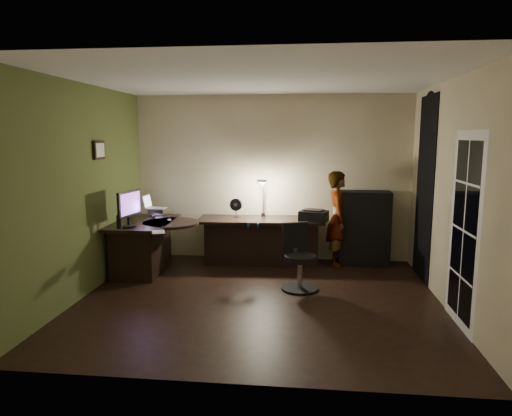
# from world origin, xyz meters

# --- Properties ---
(floor) EXTENTS (4.50, 4.00, 0.01)m
(floor) POSITION_xyz_m (0.00, 0.00, -0.01)
(floor) COLOR black
(floor) RESTS_ON ground
(ceiling) EXTENTS (4.50, 4.00, 0.01)m
(ceiling) POSITION_xyz_m (0.00, 0.00, 2.71)
(ceiling) COLOR silver
(ceiling) RESTS_ON floor
(wall_back) EXTENTS (4.50, 0.01, 2.70)m
(wall_back) POSITION_xyz_m (0.00, 2.00, 1.35)
(wall_back) COLOR #C2B690
(wall_back) RESTS_ON floor
(wall_front) EXTENTS (4.50, 0.01, 2.70)m
(wall_front) POSITION_xyz_m (0.00, -2.00, 1.35)
(wall_front) COLOR #C2B690
(wall_front) RESTS_ON floor
(wall_left) EXTENTS (0.01, 4.00, 2.70)m
(wall_left) POSITION_xyz_m (-2.25, 0.00, 1.35)
(wall_left) COLOR #C2B690
(wall_left) RESTS_ON floor
(wall_right) EXTENTS (0.01, 4.00, 2.70)m
(wall_right) POSITION_xyz_m (2.25, 0.00, 1.35)
(wall_right) COLOR #C2B690
(wall_right) RESTS_ON floor
(green_wall_overlay) EXTENTS (0.00, 4.00, 2.70)m
(green_wall_overlay) POSITION_xyz_m (-2.24, 0.00, 1.35)
(green_wall_overlay) COLOR #4C5929
(green_wall_overlay) RESTS_ON floor
(arched_doorway) EXTENTS (0.01, 0.90, 2.60)m
(arched_doorway) POSITION_xyz_m (2.24, 1.15, 1.30)
(arched_doorway) COLOR black
(arched_doorway) RESTS_ON floor
(french_door) EXTENTS (0.02, 0.92, 2.10)m
(french_door) POSITION_xyz_m (2.24, -0.55, 1.05)
(french_door) COLOR white
(french_door) RESTS_ON floor
(framed_picture) EXTENTS (0.04, 0.30, 0.25)m
(framed_picture) POSITION_xyz_m (-2.22, 0.45, 1.85)
(framed_picture) COLOR black
(framed_picture) RESTS_ON wall_left
(desk_left) EXTENTS (0.89, 1.38, 0.78)m
(desk_left) POSITION_xyz_m (-1.83, 0.99, 0.39)
(desk_left) COLOR black
(desk_left) RESTS_ON floor
(desk_right) EXTENTS (2.01, 0.79, 0.74)m
(desk_right) POSITION_xyz_m (-0.13, 1.61, 0.37)
(desk_right) COLOR black
(desk_right) RESTS_ON floor
(cabinet) EXTENTS (0.80, 0.42, 1.18)m
(cabinet) POSITION_xyz_m (1.51, 1.78, 0.59)
(cabinet) COLOR black
(cabinet) RESTS_ON floor
(laptop_stand) EXTENTS (0.26, 0.23, 0.10)m
(laptop_stand) POSITION_xyz_m (-1.81, 1.53, 0.84)
(laptop_stand) COLOR silver
(laptop_stand) RESTS_ON desk_left
(laptop) EXTENTS (0.33, 0.31, 0.21)m
(laptop) POSITION_xyz_m (-1.81, 1.53, 0.99)
(laptop) COLOR silver
(laptop) RESTS_ON laptop_stand
(monitor) EXTENTS (0.20, 0.56, 0.36)m
(monitor) POSITION_xyz_m (-1.89, 0.55, 0.97)
(monitor) COLOR black
(monitor) RESTS_ON desk_left
(mouse) EXTENTS (0.07, 0.09, 0.03)m
(mouse) POSITION_xyz_m (-1.44, 1.00, 0.81)
(mouse) COLOR silver
(mouse) RESTS_ON desk_left
(phone) EXTENTS (0.10, 0.13, 0.01)m
(phone) POSITION_xyz_m (-1.81, 1.35, 0.80)
(phone) COLOR black
(phone) RESTS_ON desk_left
(pen) EXTENTS (0.07, 0.14, 0.01)m
(pen) POSITION_xyz_m (-1.39, 0.54, 0.80)
(pen) COLOR black
(pen) RESTS_ON desk_left
(speaker) EXTENTS (0.09, 0.09, 0.19)m
(speaker) POSITION_xyz_m (-1.94, 0.36, 0.89)
(speaker) COLOR black
(speaker) RESTS_ON desk_left
(notepad) EXTENTS (0.23, 0.27, 0.01)m
(notepad) POSITION_xyz_m (-1.34, 0.19, 0.80)
(notepad) COLOR silver
(notepad) RESTS_ON desk_left
(desk_fan) EXTENTS (0.22, 0.15, 0.31)m
(desk_fan) POSITION_xyz_m (-0.54, 1.72, 0.89)
(desk_fan) COLOR black
(desk_fan) RESTS_ON desk_right
(headphones) EXTENTS (0.18, 0.10, 0.08)m
(headphones) POSITION_xyz_m (-0.18, 0.92, 0.78)
(headphones) COLOR navy
(headphones) RESTS_ON desk_right
(printer) EXTENTS (0.48, 0.42, 0.18)m
(printer) POSITION_xyz_m (0.70, 1.50, 0.83)
(printer) COLOR black
(printer) RESTS_ON desk_right
(desk_lamp) EXTENTS (0.26, 0.34, 0.66)m
(desk_lamp) POSITION_xyz_m (-0.12, 1.83, 1.07)
(desk_lamp) COLOR black
(desk_lamp) RESTS_ON desk_right
(office_chair) EXTENTS (0.64, 0.64, 0.88)m
(office_chair) POSITION_xyz_m (0.51, 0.43, 0.44)
(office_chair) COLOR black
(office_chair) RESTS_ON floor
(person) EXTENTS (0.38, 0.55, 1.50)m
(person) POSITION_xyz_m (1.08, 1.70, 0.75)
(person) COLOR #D8A88C
(person) RESTS_ON floor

